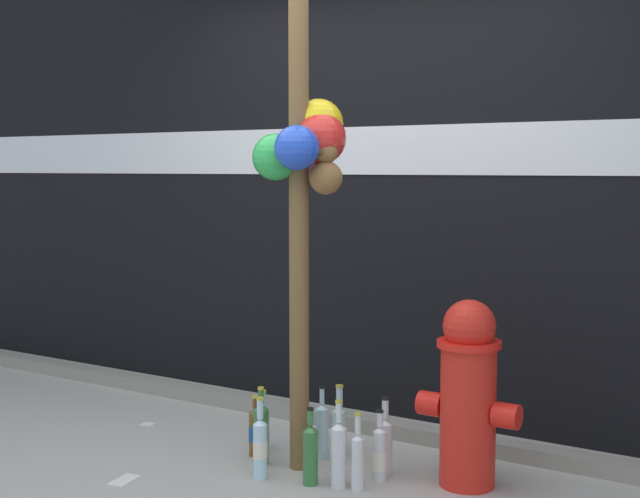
{
  "coord_description": "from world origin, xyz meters",
  "views": [
    {
      "loc": [
        2.4,
        -2.93,
        1.44
      ],
      "look_at": [
        0.24,
        0.47,
        1.07
      ],
      "focal_mm": 48.89,
      "sensor_mm": 36.0,
      "label": 1
    }
  ],
  "objects_px": {
    "bottle_4": "(261,433)",
    "bottle_7": "(380,454)",
    "bottle_3": "(260,447)",
    "bottle_5": "(255,431)",
    "bottle_6": "(339,452)",
    "bottle_10": "(385,443)",
    "bottle_8": "(358,459)",
    "bottle_1": "(263,425)",
    "memorial_post": "(304,113)",
    "bottle_9": "(322,429)",
    "bottle_2": "(339,426)",
    "bottle_0": "(310,453)",
    "fire_hydrant": "(468,393)"
  },
  "relations": [
    {
      "from": "memorial_post",
      "to": "bottle_6",
      "type": "bearing_deg",
      "value": -27.33
    },
    {
      "from": "bottle_4",
      "to": "bottle_5",
      "type": "bearing_deg",
      "value": 138.66
    },
    {
      "from": "fire_hydrant",
      "to": "bottle_9",
      "type": "bearing_deg",
      "value": -176.92
    },
    {
      "from": "bottle_4",
      "to": "bottle_5",
      "type": "distance_m",
      "value": 0.14
    },
    {
      "from": "bottle_3",
      "to": "bottle_4",
      "type": "xyz_separation_m",
      "value": [
        -0.11,
        0.16,
        0.01
      ]
    },
    {
      "from": "bottle_8",
      "to": "bottle_10",
      "type": "relative_size",
      "value": 0.96
    },
    {
      "from": "bottle_0",
      "to": "bottle_3",
      "type": "height_order",
      "value": "bottle_3"
    },
    {
      "from": "bottle_3",
      "to": "bottle_10",
      "type": "bearing_deg",
      "value": 38.36
    },
    {
      "from": "bottle_6",
      "to": "bottle_7",
      "type": "relative_size",
      "value": 1.2
    },
    {
      "from": "bottle_0",
      "to": "bottle_4",
      "type": "distance_m",
      "value": 0.36
    },
    {
      "from": "bottle_3",
      "to": "bottle_5",
      "type": "relative_size",
      "value": 1.26
    },
    {
      "from": "bottle_4",
      "to": "bottle_7",
      "type": "xyz_separation_m",
      "value": [
        0.59,
        0.12,
        -0.03
      ]
    },
    {
      "from": "fire_hydrant",
      "to": "bottle_6",
      "type": "relative_size",
      "value": 2.13
    },
    {
      "from": "bottle_5",
      "to": "memorial_post",
      "type": "bearing_deg",
      "value": -0.37
    },
    {
      "from": "bottle_2",
      "to": "bottle_8",
      "type": "height_order",
      "value": "bottle_8"
    },
    {
      "from": "bottle_5",
      "to": "bottle_9",
      "type": "xyz_separation_m",
      "value": [
        0.31,
        0.15,
        0.02
      ]
    },
    {
      "from": "memorial_post",
      "to": "fire_hydrant",
      "type": "bearing_deg",
      "value": 13.83
    },
    {
      "from": "bottle_2",
      "to": "bottle_9",
      "type": "distance_m",
      "value": 0.12
    },
    {
      "from": "bottle_5",
      "to": "bottle_9",
      "type": "bearing_deg",
      "value": 25.43
    },
    {
      "from": "fire_hydrant",
      "to": "bottle_4",
      "type": "xyz_separation_m",
      "value": [
        -0.96,
        -0.28,
        -0.27
      ]
    },
    {
      "from": "bottle_7",
      "to": "bottle_3",
      "type": "bearing_deg",
      "value": -150.71
    },
    {
      "from": "bottle_1",
      "to": "bottle_8",
      "type": "height_order",
      "value": "bottle_8"
    },
    {
      "from": "bottle_7",
      "to": "bottle_10",
      "type": "height_order",
      "value": "bottle_10"
    },
    {
      "from": "bottle_2",
      "to": "bottle_9",
      "type": "xyz_separation_m",
      "value": [
        -0.03,
        -0.12,
        0.01
      ]
    },
    {
      "from": "bottle_0",
      "to": "bottle_7",
      "type": "distance_m",
      "value": 0.32
    },
    {
      "from": "bottle_3",
      "to": "bottle_6",
      "type": "height_order",
      "value": "bottle_6"
    },
    {
      "from": "memorial_post",
      "to": "bottle_3",
      "type": "height_order",
      "value": "memorial_post"
    },
    {
      "from": "fire_hydrant",
      "to": "bottle_8",
      "type": "height_order",
      "value": "fire_hydrant"
    },
    {
      "from": "fire_hydrant",
      "to": "bottle_6",
      "type": "height_order",
      "value": "fire_hydrant"
    },
    {
      "from": "bottle_3",
      "to": "bottle_5",
      "type": "bearing_deg",
      "value": 130.75
    },
    {
      "from": "bottle_1",
      "to": "bottle_4",
      "type": "bearing_deg",
      "value": -56.53
    },
    {
      "from": "bottle_6",
      "to": "bottle_10",
      "type": "xyz_separation_m",
      "value": [
        0.1,
        0.27,
        -0.01
      ]
    },
    {
      "from": "fire_hydrant",
      "to": "bottle_0",
      "type": "distance_m",
      "value": 0.77
    },
    {
      "from": "bottle_6",
      "to": "bottle_8",
      "type": "xyz_separation_m",
      "value": [
        0.09,
        0.02,
        -0.02
      ]
    },
    {
      "from": "memorial_post",
      "to": "bottle_7",
      "type": "distance_m",
      "value": 1.62
    },
    {
      "from": "bottle_2",
      "to": "bottle_10",
      "type": "bearing_deg",
      "value": -23.04
    },
    {
      "from": "bottle_3",
      "to": "bottle_8",
      "type": "xyz_separation_m",
      "value": [
        0.46,
        0.12,
        -0.01
      ]
    },
    {
      "from": "bottle_0",
      "to": "bottle_9",
      "type": "height_order",
      "value": "bottle_9"
    },
    {
      "from": "bottle_5",
      "to": "bottle_2",
      "type": "bearing_deg",
      "value": 38.03
    },
    {
      "from": "bottle_0",
      "to": "bottle_3",
      "type": "relative_size",
      "value": 0.93
    },
    {
      "from": "bottle_1",
      "to": "bottle_6",
      "type": "height_order",
      "value": "bottle_6"
    },
    {
      "from": "bottle_5",
      "to": "bottle_7",
      "type": "distance_m",
      "value": 0.7
    },
    {
      "from": "bottle_8",
      "to": "bottle_5",
      "type": "bearing_deg",
      "value": 169.12
    },
    {
      "from": "memorial_post",
      "to": "bottle_8",
      "type": "bearing_deg",
      "value": -18.9
    },
    {
      "from": "bottle_2",
      "to": "bottle_1",
      "type": "bearing_deg",
      "value": -156.7
    },
    {
      "from": "bottle_4",
      "to": "bottle_7",
      "type": "height_order",
      "value": "bottle_4"
    },
    {
      "from": "bottle_10",
      "to": "bottle_9",
      "type": "bearing_deg",
      "value": 175.9
    },
    {
      "from": "bottle_10",
      "to": "bottle_1",
      "type": "bearing_deg",
      "value": -178.98
    },
    {
      "from": "fire_hydrant",
      "to": "bottle_8",
      "type": "distance_m",
      "value": 0.58
    },
    {
      "from": "bottle_2",
      "to": "bottle_5",
      "type": "xyz_separation_m",
      "value": [
        -0.34,
        -0.26,
        -0.01
      ]
    }
  ]
}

